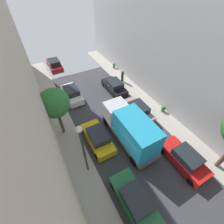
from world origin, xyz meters
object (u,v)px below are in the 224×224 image
delivery_truck (130,129)px  parked_car_left_4 (72,94)px  parked_car_right_0 (185,159)px  potted_plant_2 (163,109)px  parked_car_right_1 (138,111)px  lamp_post (82,145)px  parked_car_left_2 (135,200)px  parked_car_left_5 (55,65)px  street_tree_2 (54,103)px  parked_car_left_3 (98,138)px  pedestrian (122,76)px  potted_plant_1 (114,65)px  parked_car_right_2 (114,87)px

delivery_truck → parked_car_left_4: bearing=106.9°
parked_car_right_0 → potted_plant_2: parked_car_right_0 is taller
parked_car_right_1 → parked_car_left_4: bearing=130.0°
parked_car_left_4 → lamp_post: lamp_post is taller
parked_car_left_2 → parked_car_left_5: bearing=90.0°
parked_car_right_1 → street_tree_2: (-7.92, 1.52, 3.18)m
parked_car_right_0 → parked_car_right_1: 6.65m
street_tree_2 → delivery_truck: bearing=-37.4°
parked_car_left_5 → parked_car_right_0: same height
parked_car_left_3 → parked_car_right_1: same height
delivery_truck → potted_plant_2: delivery_truck is taller
parked_car_right_0 → pedestrian: size_ratio=2.44×
potted_plant_1 → lamp_post: (-10.23, -13.92, 3.10)m
potted_plant_2 → parked_car_left_5: bearing=117.2°
parked_car_left_2 → lamp_post: 5.25m
delivery_truck → parked_car_right_0: bearing=-57.1°
parked_car_right_1 → potted_plant_2: bearing=-19.4°
parked_car_left_4 → delivery_truck: delivery_truck is taller
parked_car_left_3 → parked_car_right_0: (5.40, -5.39, 0.00)m
parked_car_right_1 → pedestrian: 6.84m
potted_plant_1 → parked_car_right_0: bearing=-99.7°
pedestrian → street_tree_2: bearing=-153.3°
parked_car_left_3 → parked_car_right_1: (5.40, 1.26, 0.00)m
potted_plant_2 → parked_car_left_4: bearing=138.0°
delivery_truck → lamp_post: 5.05m
parked_car_right_0 → parked_car_left_5: bearing=104.0°
parked_car_left_4 → parked_car_left_5: (0.00, 8.60, 0.00)m
parked_car_left_5 → potted_plant_2: 18.04m
parked_car_left_3 → lamp_post: (-1.90, -2.09, 2.97)m
potted_plant_1 → parked_car_left_4: bearing=-153.6°
parked_car_right_2 → street_tree_2: size_ratio=0.83×
pedestrian → parked_car_left_5: bearing=131.1°
parked_car_left_3 → parked_car_left_5: 16.29m
lamp_post → pedestrian: bearing=46.6°
parked_car_left_3 → potted_plant_2: bearing=1.7°
pedestrian → potted_plant_1: pedestrian is taller
pedestrian → parked_car_left_2: bearing=-118.4°
parked_car_left_4 → delivery_truck: bearing=-73.1°
parked_car_right_2 → lamp_post: bearing=-130.5°
parked_car_left_4 → street_tree_2: (-2.52, -4.91, 3.18)m
parked_car_left_5 → parked_car_left_3: bearing=-90.0°
parked_car_left_4 → parked_car_left_5: 8.60m
parked_car_left_5 → parked_car_right_0: (5.40, -21.68, 0.00)m
delivery_truck → parked_car_right_2: bearing=70.6°
parked_car_left_4 → lamp_post: size_ratio=0.79×
delivery_truck → potted_plant_2: 5.87m
parked_car_left_2 → parked_car_left_4: (0.00, 13.66, 0.00)m
pedestrian → street_tree_2: street_tree_2 is taller
parked_car_left_4 → parked_car_left_2: bearing=-90.0°
parked_car_left_3 → delivery_truck: (2.70, -1.22, 1.07)m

